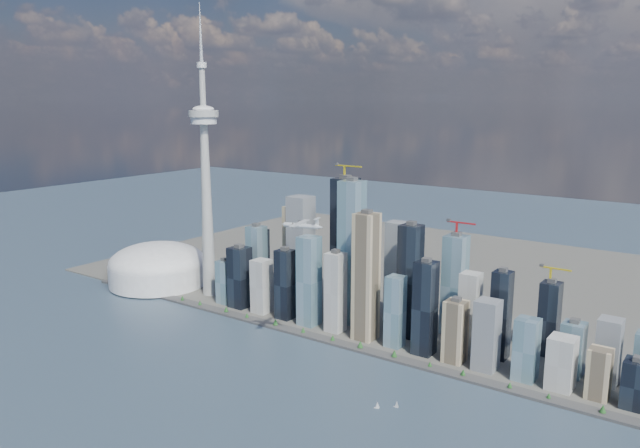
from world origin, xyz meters
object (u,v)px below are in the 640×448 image
Objects in this scene: needle_tower at (206,177)px; sailboat_west at (377,406)px; sailboat_east at (396,405)px; dome_stadium at (158,267)px; airplane at (302,225)px.

needle_tower is 56.20× the size of sailboat_west.
sailboat_west is at bearing -140.05° from sailboat_east.
needle_tower is at bearing 140.87° from sailboat_west.
sailboat_west is at bearing -16.88° from dome_stadium.
sailboat_east is (519.66, -188.33, -232.66)m from needle_tower.
airplane is 6.17× the size of sailboat_east.
sailboat_west is at bearing -22.20° from needle_tower.
needle_tower reaches higher than sailboat_east.
sailboat_east is (18.78, 16.09, 0.03)m from sailboat_west.
dome_stadium is 684.30m from sailboat_east.
dome_stadium is 544.63m from airplane.
sailboat_west is 24.73m from sailboat_east.
dome_stadium is at bearing -175.91° from needle_tower.
dome_stadium is (-140.00, -10.00, -196.40)m from needle_tower.
needle_tower reaches higher than dome_stadium.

